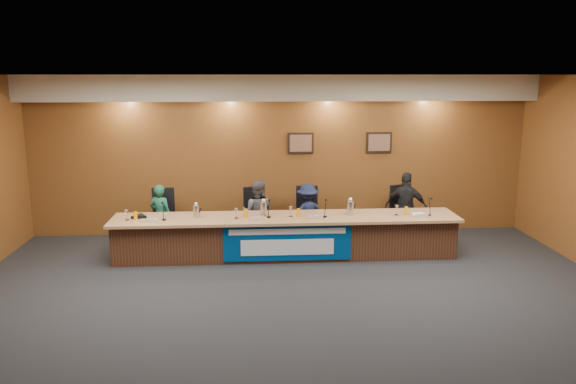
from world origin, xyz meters
name	(u,v)px	position (x,y,z in m)	size (l,w,h in m)	color
floor	(297,311)	(0.00, 0.00, 0.00)	(10.00, 10.00, 0.00)	black
ceiling	(298,75)	(0.00, 0.00, 3.20)	(10.00, 8.00, 0.04)	silver
wall_back	(281,155)	(0.00, 4.00, 1.60)	(10.00, 0.04, 3.20)	brown
soffit	(281,88)	(0.00, 3.75, 2.95)	(10.00, 0.50, 0.50)	beige
dais_body	(286,237)	(0.00, 2.40, 0.35)	(6.00, 0.80, 0.70)	#462516
dais_top	(286,218)	(0.00, 2.35, 0.72)	(6.10, 0.95, 0.05)	#A9774E
banner	(287,243)	(0.00, 1.99, 0.38)	(2.20, 0.02, 0.65)	navy
banner_text_upper	(287,232)	(0.00, 1.97, 0.58)	(2.00, 0.01, 0.10)	silver
banner_text_lower	(287,247)	(0.00, 1.97, 0.30)	(1.60, 0.01, 0.28)	silver
wall_photo_left	(301,143)	(0.40, 3.97, 1.85)	(0.52, 0.04, 0.42)	black
wall_photo_right	(379,142)	(2.00, 3.97, 1.85)	(0.52, 0.04, 0.42)	black
panelist_a	(161,216)	(-2.31, 3.13, 0.60)	(0.44, 0.29, 1.20)	#1A573E
panelist_b	(258,213)	(-0.49, 3.13, 0.63)	(0.61, 0.48, 1.26)	#525258
panelist_c	(308,214)	(0.47, 3.13, 0.59)	(0.76, 0.43, 1.17)	#131A36
panelist_d	(406,207)	(2.38, 3.13, 0.69)	(0.81, 0.34, 1.37)	black
office_chair_a	(162,221)	(-2.31, 3.23, 0.48)	(0.48, 0.48, 0.08)	black
office_chair_b	(258,219)	(-0.49, 3.23, 0.48)	(0.48, 0.48, 0.08)	black
office_chair_c	(307,218)	(0.47, 3.23, 0.48)	(0.48, 0.48, 0.08)	black
office_chair_d	(404,216)	(2.38, 3.23, 0.48)	(0.48, 0.48, 0.08)	black
nameplate_a	(149,220)	(-2.34, 2.07, 0.80)	(0.24, 0.06, 0.09)	white
microphone_a	(164,220)	(-2.11, 2.23, 0.76)	(0.07, 0.07, 0.02)	black
juice_glass_a	(136,216)	(-2.59, 2.26, 0.82)	(0.06, 0.06, 0.15)	#FF9903
water_glass_a	(127,215)	(-2.75, 2.27, 0.84)	(0.08, 0.08, 0.18)	silver
nameplate_b	(256,218)	(-0.53, 2.10, 0.80)	(0.24, 0.06, 0.09)	white
microphone_b	(269,217)	(-0.31, 2.28, 0.76)	(0.07, 0.07, 0.02)	black
juice_glass_b	(246,213)	(-0.70, 2.32, 0.82)	(0.06, 0.06, 0.15)	#FF9903
water_glass_b	(236,213)	(-0.88, 2.26, 0.84)	(0.08, 0.08, 0.18)	silver
nameplate_c	(316,217)	(0.50, 2.11, 0.80)	(0.24, 0.06, 0.09)	white
microphone_c	(325,216)	(0.68, 2.26, 0.76)	(0.07, 0.07, 0.02)	black
juice_glass_c	(298,213)	(0.21, 2.29, 0.82)	(0.06, 0.06, 0.15)	#FF9903
water_glass_c	(291,212)	(0.08, 2.32, 0.84)	(0.08, 0.08, 0.18)	silver
nameplate_d	(421,215)	(2.36, 2.10, 0.80)	(0.24, 0.06, 0.09)	white
microphone_d	(429,215)	(2.53, 2.24, 0.76)	(0.07, 0.07, 0.02)	black
juice_glass_d	(406,211)	(2.15, 2.30, 0.82)	(0.06, 0.06, 0.15)	#FF9903
water_glass_d	(397,210)	(1.97, 2.31, 0.84)	(0.08, 0.08, 0.18)	silver
carafe_left	(196,211)	(-1.57, 2.37, 0.86)	(0.11, 0.11, 0.22)	silver
carafe_mid	(264,209)	(-0.39, 2.39, 0.88)	(0.12, 0.12, 0.26)	silver
carafe_right	(350,208)	(1.15, 2.38, 0.88)	(0.12, 0.12, 0.25)	silver
speakerphone	(140,216)	(-2.56, 2.43, 0.78)	(0.32, 0.32, 0.05)	black
paper_stack	(420,214)	(2.40, 2.32, 0.75)	(0.22, 0.30, 0.01)	white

